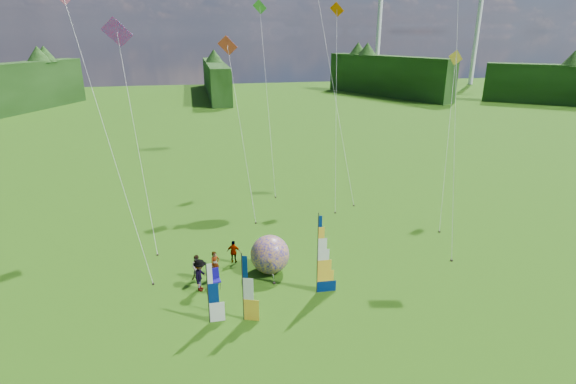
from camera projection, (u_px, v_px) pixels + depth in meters
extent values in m
plane|color=#2B5410|center=(324.00, 319.00, 22.75)|extent=(220.00, 220.00, 0.00)
sphere|color=#171490|center=(270.00, 254.00, 26.81)|extent=(2.41, 2.41, 2.34)
imported|color=#66594C|center=(215.00, 264.00, 26.55)|extent=(0.67, 0.58, 1.54)
imported|color=#66594C|center=(198.00, 267.00, 26.15)|extent=(0.76, 0.39, 1.54)
imported|color=#66594C|center=(200.00, 275.00, 24.94)|extent=(0.79, 1.30, 1.89)
imported|color=#66594C|center=(234.00, 252.00, 28.01)|extent=(0.95, 0.62, 1.50)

